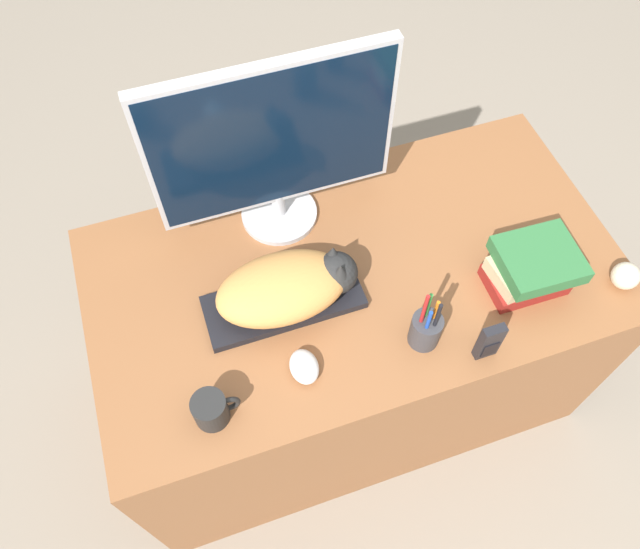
# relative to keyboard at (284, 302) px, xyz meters

# --- Properties ---
(ground_plane) EXTENTS (12.00, 12.00, 0.00)m
(ground_plane) POSITION_rel_keyboard_xyz_m (0.20, -0.34, -0.73)
(ground_plane) COLOR gray
(desk) EXTENTS (1.37, 0.74, 0.72)m
(desk) POSITION_rel_keyboard_xyz_m (0.20, 0.03, -0.37)
(desk) COLOR brown
(desk) RESTS_ON ground_plane
(keyboard) EXTENTS (0.39, 0.15, 0.02)m
(keyboard) POSITION_rel_keyboard_xyz_m (0.00, 0.00, 0.00)
(keyboard) COLOR black
(keyboard) RESTS_ON desk
(cat) EXTENTS (0.35, 0.19, 0.12)m
(cat) POSITION_rel_keyboard_xyz_m (0.02, -0.00, 0.07)
(cat) COLOR #D18C47
(cat) RESTS_ON keyboard
(monitor) EXTENTS (0.60, 0.20, 0.51)m
(monitor) POSITION_rel_keyboard_xyz_m (0.07, 0.27, 0.26)
(monitor) COLOR #B7B7BC
(monitor) RESTS_ON desk
(computer_mouse) EXTENTS (0.07, 0.09, 0.04)m
(computer_mouse) POSITION_rel_keyboard_xyz_m (-0.01, -0.18, 0.01)
(computer_mouse) COLOR silver
(computer_mouse) RESTS_ON desk
(coffee_mug) EXTENTS (0.11, 0.08, 0.08)m
(coffee_mug) POSITION_rel_keyboard_xyz_m (-0.23, -0.22, 0.03)
(coffee_mug) COLOR black
(coffee_mug) RESTS_ON desk
(pen_cup) EXTENTS (0.07, 0.07, 0.21)m
(pen_cup) POSITION_rel_keyboard_xyz_m (0.29, -0.20, 0.04)
(pen_cup) COLOR #38383D
(pen_cup) RESTS_ON desk
(baseball) EXTENTS (0.07, 0.07, 0.07)m
(baseball) POSITION_rel_keyboard_xyz_m (0.83, -0.22, 0.02)
(baseball) COLOR beige
(baseball) RESTS_ON desk
(phone) EXTENTS (0.05, 0.02, 0.12)m
(phone) POSITION_rel_keyboard_xyz_m (0.41, -0.28, 0.05)
(phone) COLOR black
(phone) RESTS_ON desk
(book_stack) EXTENTS (0.21, 0.18, 0.13)m
(book_stack) POSITION_rel_keyboard_xyz_m (0.60, -0.14, 0.06)
(book_stack) COLOR maroon
(book_stack) RESTS_ON desk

